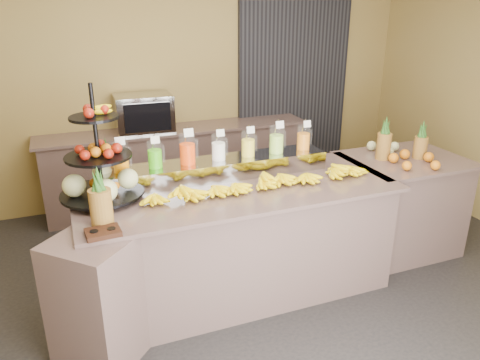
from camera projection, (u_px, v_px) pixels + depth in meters
ground at (252, 308)px, 3.73m from camera, size 6.00×6.00×0.00m
room_envelope at (238, 56)px, 3.80m from camera, size 6.04×5.02×2.82m
buffet_counter at (227, 245)px, 3.75m from camera, size 2.75×1.25×0.93m
right_counter at (399, 204)px, 4.49m from camera, size 1.08×0.88×0.93m
back_ledge at (178, 166)px, 5.52m from camera, size 3.10×0.55×0.93m
pitcher_tray at (219, 168)px, 3.85m from camera, size 1.85×0.30×0.15m
juice_pitcher_orange_a at (121, 159)px, 3.52m from camera, size 0.12×0.13×0.30m
juice_pitcher_green at (155, 156)px, 3.61m from camera, size 0.11×0.12×0.28m
juice_pitcher_orange_b at (187, 151)px, 3.70m from camera, size 0.13×0.13×0.31m
juice_pitcher_milk at (218, 149)px, 3.79m from camera, size 0.11×0.12×0.28m
juice_pitcher_lemon at (248, 145)px, 3.88m from camera, size 0.11×0.12×0.28m
juice_pitcher_lime at (276, 141)px, 3.96m from camera, size 0.12×0.13×0.30m
juice_pitcher_orange_c at (303, 139)px, 4.06m from camera, size 0.11×0.12×0.28m
banana_heap at (261, 179)px, 3.66m from camera, size 1.85×0.17×0.15m
fruit_stand at (106, 171)px, 3.38m from camera, size 0.71×0.71×0.85m
condiment_caddy at (103, 232)px, 2.92m from camera, size 0.22×0.17×0.03m
pineapple_left_a at (101, 203)px, 3.00m from camera, size 0.15×0.15×0.41m
pineapple_left_b at (108, 167)px, 3.67m from camera, size 0.12×0.12×0.39m
right_fruit_pile at (407, 154)px, 4.20m from camera, size 0.46×0.44×0.24m
oven_warmer at (144, 113)px, 5.15m from camera, size 0.63×0.45×0.41m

